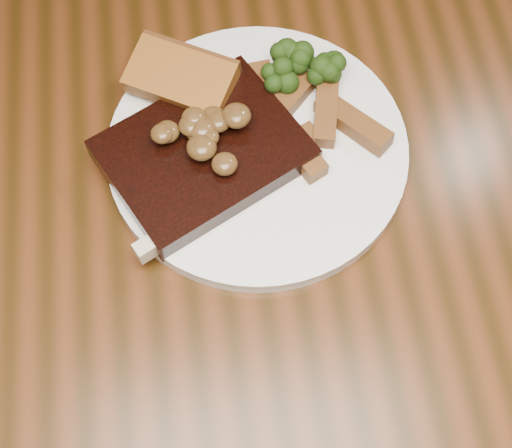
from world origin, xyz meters
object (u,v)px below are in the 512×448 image
(plate, at_px, (257,150))
(garlic_bread, at_px, (182,91))
(potato_wedges, at_px, (314,117))
(steak, at_px, (204,153))
(dining_table, at_px, (240,267))

(plate, relative_size, garlic_bread, 2.88)
(potato_wedges, bearing_deg, steak, -166.02)
(plate, bearing_deg, dining_table, -110.01)
(garlic_bread, distance_m, potato_wedges, 0.13)
(dining_table, height_order, plate, plate)
(potato_wedges, bearing_deg, plate, -161.83)
(dining_table, relative_size, garlic_bread, 16.32)
(steak, distance_m, potato_wedges, 0.11)
(plate, bearing_deg, steak, -170.81)
(dining_table, distance_m, garlic_bread, 0.19)
(dining_table, xyz_separation_m, steak, (-0.02, 0.07, 0.12))
(dining_table, bearing_deg, potato_wedges, 48.39)
(dining_table, height_order, garlic_bread, garlic_bread)
(dining_table, bearing_deg, steak, 108.97)
(plate, xyz_separation_m, potato_wedges, (0.06, 0.02, 0.02))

